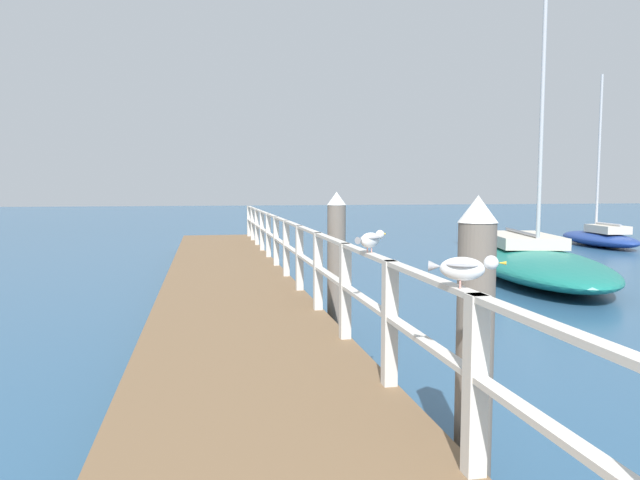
{
  "coord_description": "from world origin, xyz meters",
  "views": [
    {
      "loc": [
        -0.44,
        0.95,
        2.28
      ],
      "look_at": [
        1.66,
        11.5,
        1.33
      ],
      "focal_mm": 32.52,
      "sensor_mm": 36.0,
      "label": 1
    }
  ],
  "objects_px": {
    "seagull_background": "(371,239)",
    "boat_2": "(600,237)",
    "dock_piling_near": "(475,343)",
    "dock_piling_far": "(336,264)",
    "boat_0": "(531,260)",
    "seagull_foreground": "(464,267)"
  },
  "relations": [
    {
      "from": "boat_0",
      "to": "dock_piling_near",
      "type": "bearing_deg",
      "value": 70.55
    },
    {
      "from": "dock_piling_near",
      "to": "boat_2",
      "type": "relative_size",
      "value": 0.33
    },
    {
      "from": "dock_piling_near",
      "to": "dock_piling_far",
      "type": "bearing_deg",
      "value": 90.0
    },
    {
      "from": "dock_piling_far",
      "to": "boat_0",
      "type": "height_order",
      "value": "boat_0"
    },
    {
      "from": "seagull_background",
      "to": "boat_2",
      "type": "xyz_separation_m",
      "value": [
        13.8,
        14.84,
        -1.42
      ]
    },
    {
      "from": "dock_piling_far",
      "to": "boat_2",
      "type": "bearing_deg",
      "value": 41.11
    },
    {
      "from": "boat_0",
      "to": "boat_2",
      "type": "height_order",
      "value": "boat_0"
    },
    {
      "from": "dock_piling_near",
      "to": "boat_2",
      "type": "distance_m",
      "value": 21.18
    },
    {
      "from": "dock_piling_near",
      "to": "dock_piling_far",
      "type": "relative_size",
      "value": 1.0
    },
    {
      "from": "boat_0",
      "to": "boat_2",
      "type": "bearing_deg",
      "value": -122.45
    },
    {
      "from": "seagull_foreground",
      "to": "seagull_background",
      "type": "distance_m",
      "value": 2.09
    },
    {
      "from": "dock_piling_near",
      "to": "boat_0",
      "type": "height_order",
      "value": "boat_0"
    },
    {
      "from": "seagull_foreground",
      "to": "dock_piling_near",
      "type": "bearing_deg",
      "value": 173.51
    },
    {
      "from": "dock_piling_near",
      "to": "dock_piling_far",
      "type": "height_order",
      "value": "same"
    },
    {
      "from": "dock_piling_near",
      "to": "boat_0",
      "type": "xyz_separation_m",
      "value": [
        6.28,
        9.55,
        -0.69
      ]
    },
    {
      "from": "seagull_foreground",
      "to": "boat_0",
      "type": "distance_m",
      "value": 12.19
    },
    {
      "from": "seagull_foreground",
      "to": "seagull_background",
      "type": "height_order",
      "value": "same"
    },
    {
      "from": "dock_piling_far",
      "to": "boat_0",
      "type": "bearing_deg",
      "value": 37.95
    },
    {
      "from": "seagull_foreground",
      "to": "boat_2",
      "type": "xyz_separation_m",
      "value": [
        13.8,
        16.93,
        -1.42
      ]
    },
    {
      "from": "dock_piling_far",
      "to": "boat_2",
      "type": "height_order",
      "value": "boat_2"
    },
    {
      "from": "dock_piling_near",
      "to": "seagull_background",
      "type": "bearing_deg",
      "value": 103.8
    },
    {
      "from": "boat_0",
      "to": "dock_piling_far",
      "type": "bearing_deg",
      "value": 51.84
    }
  ]
}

